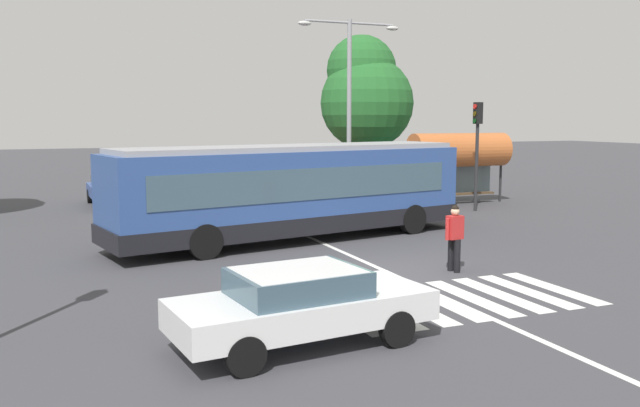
{
  "coord_description": "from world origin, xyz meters",
  "views": [
    {
      "loc": [
        -8.08,
        -14.74,
        3.89
      ],
      "look_at": [
        -0.33,
        4.15,
        1.3
      ],
      "focal_mm": 37.54,
      "sensor_mm": 36.0,
      "label": 1
    }
  ],
  "objects": [
    {
      "name": "city_transit_bus",
      "position": [
        -0.8,
        5.25,
        1.59
      ],
      "size": [
        12.41,
        4.86,
        3.06
      ],
      "color": "black",
      "rests_on": "ground_plane"
    },
    {
      "name": "ground_plane",
      "position": [
        0.0,
        0.0,
        0.0
      ],
      "size": [
        160.0,
        160.0,
        0.0
      ],
      "primitive_type": "plane",
      "color": "#3D3D42"
    },
    {
      "name": "background_tree_right",
      "position": [
        7.86,
        17.74,
        5.24
      ],
      "size": [
        4.98,
        4.98,
        8.34
      ],
      "color": "brown",
      "rests_on": "ground_plane"
    },
    {
      "name": "parked_car_champagne",
      "position": [
        -2.86,
        16.24,
        0.77
      ],
      "size": [
        2.07,
        4.59,
        1.35
      ],
      "color": "black",
      "rests_on": "ground_plane"
    },
    {
      "name": "twin_arm_street_lamp",
      "position": [
        4.42,
        12.32,
        5.12
      ],
      "size": [
        4.8,
        0.32,
        8.18
      ],
      "color": "#939399",
      "rests_on": "ground_plane"
    },
    {
      "name": "foreground_sedan",
      "position": [
        -4.15,
        -4.3,
        0.77
      ],
      "size": [
        4.67,
        2.29,
        1.35
      ],
      "color": "black",
      "rests_on": "ground_plane"
    },
    {
      "name": "parked_car_white",
      "position": [
        2.67,
        16.1,
        0.77
      ],
      "size": [
        1.92,
        4.52,
        1.35
      ],
      "color": "black",
      "rests_on": "ground_plane"
    },
    {
      "name": "parked_car_blue",
      "position": [
        -5.4,
        16.49,
        0.77
      ],
      "size": [
        1.96,
        4.55,
        1.35
      ],
      "color": "black",
      "rests_on": "ground_plane"
    },
    {
      "name": "parked_car_red",
      "position": [
        5.28,
        16.2,
        0.77
      ],
      "size": [
        2.18,
        4.63,
        1.35
      ],
      "color": "black",
      "rests_on": "ground_plane"
    },
    {
      "name": "parked_car_black",
      "position": [
        -0.1,
        16.25,
        0.77
      ],
      "size": [
        2.02,
        4.58,
        1.35
      ],
      "color": "black",
      "rests_on": "ground_plane"
    },
    {
      "name": "parked_car_teal",
      "position": [
        8.01,
        16.53,
        0.77
      ],
      "size": [
        1.92,
        4.53,
        1.35
      ],
      "color": "black",
      "rests_on": "ground_plane"
    },
    {
      "name": "traffic_light_far_corner",
      "position": [
        8.75,
        8.84,
        3.08
      ],
      "size": [
        0.33,
        0.32,
        4.58
      ],
      "color": "#28282B",
      "rests_on": "ground_plane"
    },
    {
      "name": "lane_center_line",
      "position": [
        -0.13,
        2.0,
        0.0
      ],
      "size": [
        0.16,
        24.0,
        0.01
      ],
      "primitive_type": "cube",
      "color": "silver",
      "rests_on": "ground_plane"
    },
    {
      "name": "bus_stop_shelter",
      "position": [
        9.42,
        11.16,
        2.42
      ],
      "size": [
        4.82,
        1.54,
        3.25
      ],
      "color": "#28282B",
      "rests_on": "ground_plane"
    },
    {
      "name": "crosswalk_painted_stripes",
      "position": [
        0.03,
        -2.81,
        0.0
      ],
      "size": [
        5.7,
        3.15,
        0.01
      ],
      "color": "silver",
      "rests_on": "ground_plane"
    },
    {
      "name": "pedestrian_crossing_street",
      "position": [
        1.47,
        -0.52,
        0.97
      ],
      "size": [
        0.58,
        0.4,
        1.72
      ],
      "color": "black",
      "rests_on": "ground_plane"
    }
  ]
}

